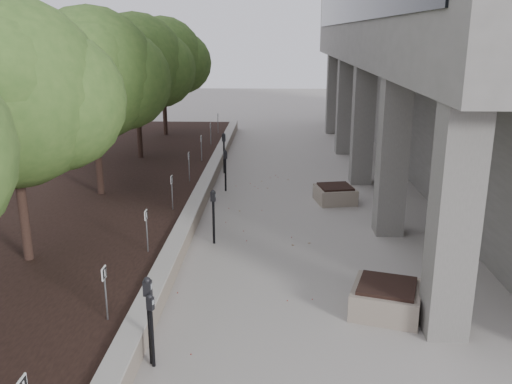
# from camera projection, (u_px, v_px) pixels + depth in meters

# --- Properties ---
(ground) EXTENTS (90.00, 90.00, 0.00)m
(ground) POSITION_uv_depth(u_px,v_px,m) (245.00, 360.00, 8.77)
(ground) COLOR #9A958E
(ground) RESTS_ON ground
(retaining_wall) EXTENTS (0.39, 26.00, 0.50)m
(retaining_wall) POSITION_uv_depth(u_px,v_px,m) (204.00, 190.00, 17.40)
(retaining_wall) COLOR gray
(retaining_wall) RESTS_ON ground
(planting_bed) EXTENTS (7.00, 26.00, 0.40)m
(planting_bed) POSITION_uv_depth(u_px,v_px,m) (90.00, 190.00, 17.55)
(planting_bed) COLOR black
(planting_bed) RESTS_ON ground
(crabapple_tree_2) EXTENTS (4.60, 4.00, 5.44)m
(crabapple_tree_2) POSITION_uv_depth(u_px,v_px,m) (13.00, 133.00, 10.95)
(crabapple_tree_2) COLOR #375A22
(crabapple_tree_2) RESTS_ON planting_bed
(crabapple_tree_3) EXTENTS (4.60, 4.00, 5.44)m
(crabapple_tree_3) POSITION_uv_depth(u_px,v_px,m) (94.00, 103.00, 15.75)
(crabapple_tree_3) COLOR #375A22
(crabapple_tree_3) RESTS_ON planting_bed
(crabapple_tree_4) EXTENTS (4.60, 4.00, 5.44)m
(crabapple_tree_4) POSITION_uv_depth(u_px,v_px,m) (137.00, 86.00, 20.55)
(crabapple_tree_4) COLOR #375A22
(crabapple_tree_4) RESTS_ON planting_bed
(crabapple_tree_5) EXTENTS (4.60, 4.00, 5.44)m
(crabapple_tree_5) POSITION_uv_depth(u_px,v_px,m) (163.00, 76.00, 25.35)
(crabapple_tree_5) COLOR #375A22
(crabapple_tree_5) RESTS_ON planting_bed
(parking_sign_2) EXTENTS (0.04, 0.22, 0.96)m
(parking_sign_2) POSITION_uv_depth(u_px,v_px,m) (106.00, 294.00, 9.09)
(parking_sign_2) COLOR black
(parking_sign_2) RESTS_ON planting_bed
(parking_sign_3) EXTENTS (0.04, 0.22, 0.96)m
(parking_sign_3) POSITION_uv_depth(u_px,v_px,m) (147.00, 231.00, 11.97)
(parking_sign_3) COLOR black
(parking_sign_3) RESTS_ON planting_bed
(parking_sign_4) EXTENTS (0.04, 0.22, 0.96)m
(parking_sign_4) POSITION_uv_depth(u_px,v_px,m) (172.00, 193.00, 14.85)
(parking_sign_4) COLOR black
(parking_sign_4) RESTS_ON planting_bed
(parking_sign_5) EXTENTS (0.04, 0.22, 0.96)m
(parking_sign_5) POSITION_uv_depth(u_px,v_px,m) (189.00, 167.00, 17.73)
(parking_sign_5) COLOR black
(parking_sign_5) RESTS_ON planting_bed
(parking_sign_6) EXTENTS (0.04, 0.22, 0.96)m
(parking_sign_6) POSITION_uv_depth(u_px,v_px,m) (201.00, 148.00, 20.61)
(parking_sign_6) COLOR black
(parking_sign_6) RESTS_ON planting_bed
(parking_sign_7) EXTENTS (0.04, 0.22, 0.96)m
(parking_sign_7) POSITION_uv_depth(u_px,v_px,m) (211.00, 134.00, 23.49)
(parking_sign_7) COLOR black
(parking_sign_7) RESTS_ON planting_bed
(parking_sign_8) EXTENTS (0.04, 0.22, 0.96)m
(parking_sign_8) POSITION_uv_depth(u_px,v_px,m) (218.00, 123.00, 26.37)
(parking_sign_8) COLOR black
(parking_sign_8) RESTS_ON planting_bed
(parking_meter_1) EXTENTS (0.16, 0.12, 1.49)m
(parking_meter_1) POSITION_uv_depth(u_px,v_px,m) (150.00, 321.00, 8.49)
(parking_meter_1) COLOR black
(parking_meter_1) RESTS_ON ground
(parking_meter_2) EXTENTS (0.15, 0.13, 1.25)m
(parking_meter_2) POSITION_uv_depth(u_px,v_px,m) (152.00, 331.00, 8.44)
(parking_meter_2) COLOR black
(parking_meter_2) RESTS_ON ground
(parking_meter_3) EXTENTS (0.15, 0.12, 1.39)m
(parking_meter_3) POSITION_uv_depth(u_px,v_px,m) (214.00, 217.00, 13.47)
(parking_meter_3) COLOR black
(parking_meter_3) RESTS_ON ground
(parking_meter_4) EXTENTS (0.16, 0.13, 1.39)m
(parking_meter_4) POSITION_uv_depth(u_px,v_px,m) (225.00, 171.00, 18.00)
(parking_meter_4) COLOR black
(parking_meter_4) RESTS_ON ground
(parking_meter_5) EXTENTS (0.16, 0.12, 1.52)m
(parking_meter_5) POSITION_uv_depth(u_px,v_px,m) (224.00, 153.00, 20.31)
(parking_meter_5) COLOR black
(parking_meter_5) RESTS_ON ground
(planter_front) EXTENTS (1.53, 1.53, 0.57)m
(planter_front) POSITION_uv_depth(u_px,v_px,m) (386.00, 298.00, 10.21)
(planter_front) COLOR gray
(planter_front) RESTS_ON ground
(planter_back) EXTENTS (1.32, 1.32, 0.53)m
(planter_back) POSITION_uv_depth(u_px,v_px,m) (335.00, 194.00, 16.93)
(planter_back) COLOR gray
(planter_back) RESTS_ON ground
(berry_scatter) EXTENTS (3.30, 14.10, 0.02)m
(berry_scatter) POSITION_uv_depth(u_px,v_px,m) (253.00, 244.00, 13.57)
(berry_scatter) COLOR #99160B
(berry_scatter) RESTS_ON ground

